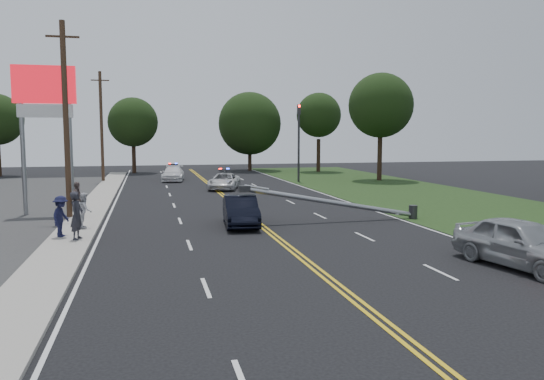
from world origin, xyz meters
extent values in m
plane|color=black|center=(0.00, 0.00, 0.00)|extent=(120.00, 120.00, 0.00)
cube|color=#9B968C|center=(-8.40, 10.00, 0.06)|extent=(1.80, 70.00, 0.12)
cube|color=black|center=(13.50, 10.00, 0.01)|extent=(12.00, 80.00, 0.01)
cube|color=gold|center=(0.00, 10.00, 0.01)|extent=(0.36, 80.00, 0.00)
cylinder|color=gray|center=(-11.70, 14.00, 3.50)|extent=(0.24, 0.24, 7.00)
cylinder|color=gray|center=(-9.30, 14.00, 3.50)|extent=(0.24, 0.24, 7.00)
cube|color=red|center=(-10.50, 14.00, 7.00)|extent=(3.20, 0.35, 2.00)
cube|color=white|center=(-10.50, 14.00, 5.60)|extent=(2.80, 0.30, 0.70)
cylinder|color=#2D2D30|center=(8.30, 30.00, 3.50)|extent=(0.20, 0.20, 7.00)
cube|color=#2D2D30|center=(8.30, 30.00, 6.60)|extent=(0.28, 0.28, 0.90)
sphere|color=#FF0C07|center=(8.30, 29.84, 6.90)|extent=(0.22, 0.22, 0.22)
cylinder|color=#2D2D30|center=(8.10, 8.00, 0.35)|extent=(0.44, 0.44, 0.70)
cylinder|color=gray|center=(3.67, 8.00, 0.98)|extent=(8.90, 0.24, 1.80)
cube|color=#2D2D30|center=(-0.76, 8.00, 1.76)|extent=(0.55, 0.32, 0.30)
cylinder|color=#382619|center=(-9.20, 12.00, 5.00)|extent=(0.28, 0.28, 10.00)
cube|color=#382619|center=(-9.20, 12.00, 9.20)|extent=(1.60, 0.10, 0.10)
cylinder|color=#382619|center=(-9.20, 34.00, 5.00)|extent=(0.28, 0.28, 10.00)
cube|color=#382619|center=(-9.20, 34.00, 9.20)|extent=(1.60, 0.10, 0.10)
cylinder|color=black|center=(-6.68, 45.02, 1.66)|extent=(0.44, 0.44, 3.32)
sphere|color=black|center=(-6.68, 45.02, 5.72)|extent=(5.50, 5.50, 5.50)
cylinder|color=black|center=(6.82, 46.02, 1.64)|extent=(0.44, 0.44, 3.28)
sphere|color=black|center=(6.82, 46.02, 5.64)|extent=(7.48, 7.48, 7.48)
cylinder|color=black|center=(14.28, 42.32, 1.91)|extent=(0.44, 0.44, 3.82)
sphere|color=black|center=(14.28, 42.32, 6.58)|extent=(5.15, 5.15, 5.15)
cylinder|color=black|center=(16.23, 29.78, 2.05)|extent=(0.44, 0.44, 4.10)
sphere|color=black|center=(16.23, 29.78, 7.06)|extent=(6.05, 6.05, 6.05)
imported|color=black|center=(-0.96, 7.94, 0.71)|extent=(1.87, 4.44, 1.43)
imported|color=#979A9E|center=(6.59, -2.07, 0.82)|extent=(2.78, 5.08, 1.64)
imported|color=silver|center=(0.68, 24.90, 0.64)|extent=(3.36, 5.01, 1.28)
imported|color=silver|center=(-2.89, 33.67, 0.68)|extent=(2.44, 4.89, 1.36)
imported|color=#25252D|center=(-8.06, 5.64, 1.09)|extent=(0.64, 0.81, 1.95)
imported|color=silver|center=(-8.07, 8.40, 0.92)|extent=(0.70, 0.85, 1.60)
imported|color=#161839|center=(-8.77, 6.37, 0.97)|extent=(0.93, 1.24, 1.71)
imported|color=#62514F|center=(-8.77, 11.74, 1.03)|extent=(0.58, 1.12, 1.82)
camera|label=1|loc=(-5.24, -16.72, 4.34)|focal=35.00mm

